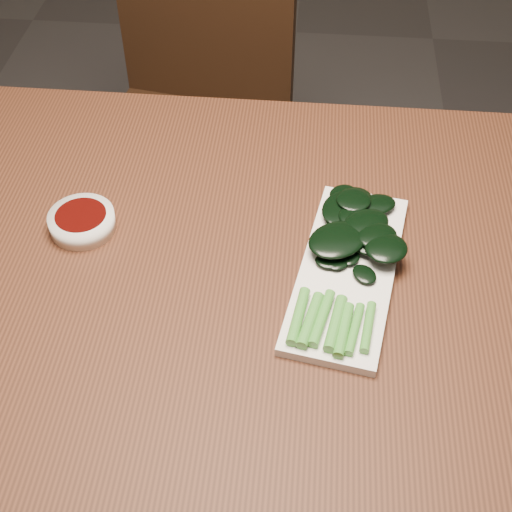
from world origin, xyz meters
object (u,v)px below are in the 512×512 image
(chair_far, at_px, (194,111))
(serving_plate, at_px, (347,271))
(sauce_bowl, at_px, (82,221))
(table, at_px, (244,294))
(gai_lan, at_px, (352,240))

(chair_far, bearing_deg, serving_plate, -55.44)
(sauce_bowl, bearing_deg, serving_plate, -8.22)
(chair_far, xyz_separation_m, sauce_bowl, (-0.04, -0.68, 0.28))
(table, bearing_deg, gai_lan, 11.47)
(serving_plate, distance_m, gai_lan, 0.05)
(table, distance_m, chair_far, 0.78)
(table, bearing_deg, sauce_bowl, 169.77)
(table, xyz_separation_m, chair_far, (-0.20, 0.72, -0.19))
(chair_far, bearing_deg, sauce_bowl, -84.33)
(sauce_bowl, distance_m, serving_plate, 0.39)
(table, distance_m, gai_lan, 0.18)
(table, xyz_separation_m, gai_lan, (0.15, 0.03, 0.10))
(table, bearing_deg, chair_far, 105.34)
(serving_plate, xyz_separation_m, gai_lan, (0.00, 0.04, 0.02))
(chair_far, xyz_separation_m, gai_lan, (0.35, -0.69, 0.29))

